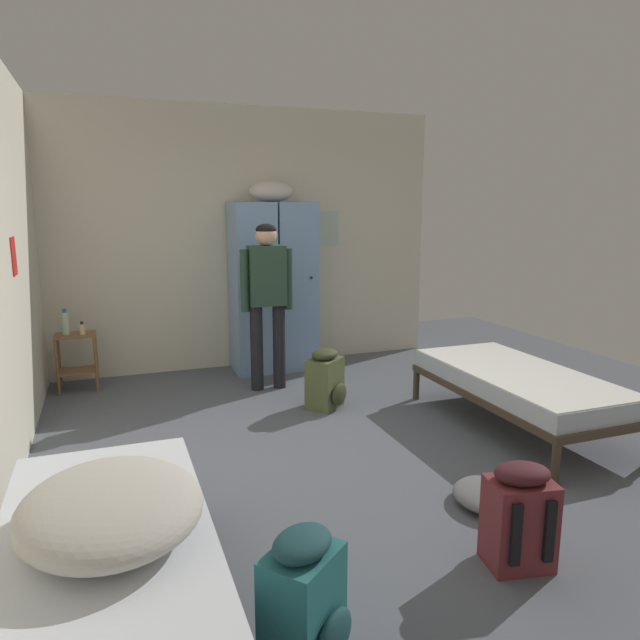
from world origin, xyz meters
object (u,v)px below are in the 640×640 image
lotion_bottle (82,329)px  backpack_teal (305,598)px  backpack_maroon (518,517)px  clothes_pile_grey (494,495)px  shelf_unit (77,356)px  bed_right (518,383)px  locker_bank (273,283)px  bed_left_front (106,557)px  water_bottle (65,323)px  person_traveler (267,291)px  backpack_olive (326,380)px  bedding_heap (111,507)px

lotion_bottle → backpack_teal: size_ratio=0.23×
lotion_bottle → backpack_maroon: 4.43m
backpack_teal → clothes_pile_grey: size_ratio=1.06×
shelf_unit → clothes_pile_grey: (2.48, -3.36, -0.29)m
bed_right → backpack_teal: 3.02m
locker_bank → backpack_maroon: (0.16, -3.96, -0.71)m
bed_left_front → shelf_unit: bearing=93.8°
bed_left_front → backpack_teal: (0.74, -0.38, -0.12)m
bed_right → water_bottle: bearing=146.0°
shelf_unit → backpack_maroon: 4.48m
person_traveler → backpack_maroon: person_traveler is taller
bed_right → backpack_maroon: 1.98m
backpack_olive → shelf_unit: bearing=147.6°
bedding_heap → clothes_pile_grey: 2.30m
backpack_maroon → clothes_pile_grey: bearing=63.4°
water_bottle → backpack_olive: bearing=-31.8°
bedding_heap → backpack_olive: (1.85, 2.40, -0.35)m
lotion_bottle → bed_right: bearing=-34.4°
person_traveler → backpack_maroon: bearing=-82.7°
water_bottle → bed_left_front: bearing=-85.0°
person_traveler → backpack_teal: bearing=-102.9°
backpack_olive → water_bottle: bearing=148.2°
locker_bank → backpack_olive: (0.08, -1.42, -0.71)m
backpack_olive → lotion_bottle: bearing=147.6°
bedding_heap → lotion_bottle: (-0.21, 3.72, 0.02)m
backpack_olive → bed_right: bearing=-37.4°
locker_bank → clothes_pile_grey: 3.57m
bed_right → person_traveler: bearing=133.6°
water_bottle → backpack_teal: bearing=-75.5°
clothes_pile_grey → backpack_teal: bearing=-153.1°
bedding_heap → water_bottle: bearing=95.5°
bed_left_front → clothes_pile_grey: bed_left_front is taller
person_traveler → backpack_maroon: size_ratio=2.99×
bed_left_front → person_traveler: person_traveler is taller
bed_right → bedding_heap: (-3.16, -1.40, 0.23)m
backpack_teal → bed_right: bearing=35.7°
water_bottle → backpack_maroon: 4.56m
backpack_teal → backpack_olive: same height
bed_left_front → water_bottle: 3.78m
bedding_heap → water_bottle: size_ratio=3.42×
shelf_unit → person_traveler: (1.79, -0.62, 0.65)m
person_traveler → backpack_teal: 3.66m
backpack_teal → backpack_olive: 2.99m
locker_bank → lotion_bottle: (-1.98, -0.11, -0.34)m
backpack_maroon → bed_left_front: bearing=175.3°
clothes_pile_grey → backpack_olive: bearing=99.9°
backpack_maroon → backpack_olive: (-0.08, 2.54, 0.00)m
bed_left_front → clothes_pile_grey: 2.29m
water_bottle → clothes_pile_grey: (2.56, -3.38, -0.63)m
bed_right → person_traveler: (-1.65, 1.73, 0.61)m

